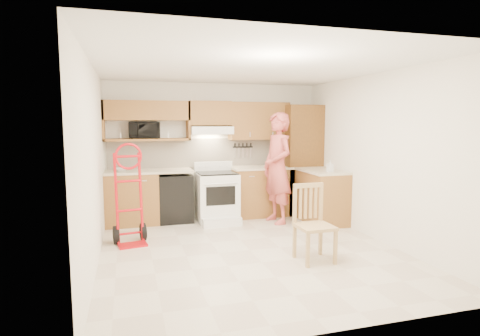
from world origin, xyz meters
name	(u,v)px	position (x,y,z in m)	size (l,w,h in m)	color
floor	(250,251)	(0.00, 0.00, -0.01)	(4.00, 4.50, 0.02)	beige
ceiling	(250,66)	(0.00, 0.00, 2.51)	(4.00, 4.50, 0.02)	white
wall_back	(214,150)	(0.00, 2.26, 1.25)	(4.00, 0.02, 2.50)	white
wall_front	(334,187)	(0.00, -2.26, 1.25)	(4.00, 0.02, 2.50)	white
wall_left	(93,166)	(-2.01, 0.00, 1.25)	(0.02, 4.50, 2.50)	white
wall_right	(378,157)	(2.01, 0.00, 1.25)	(0.02, 4.50, 2.50)	white
backsplash	(215,153)	(0.00, 2.23, 1.20)	(3.92, 0.03, 0.55)	beige
lower_cab_left	(132,199)	(-1.55, 1.95, 0.45)	(0.90, 0.60, 0.90)	brown
dishwasher	(175,198)	(-0.80, 1.95, 0.42)	(0.60, 0.60, 0.85)	black
lower_cab_right	(261,192)	(0.83, 1.95, 0.45)	(1.14, 0.60, 0.90)	brown
countertop_left	(149,171)	(-1.25, 1.95, 0.92)	(1.50, 0.63, 0.04)	#BBB199
countertop_right	(261,168)	(0.83, 1.95, 0.92)	(1.14, 0.63, 0.04)	#BBB199
cab_return_right	(322,197)	(1.70, 1.15, 0.45)	(0.60, 1.00, 0.90)	brown
countertop_return	(322,171)	(1.70, 1.15, 0.92)	(0.63, 1.00, 0.04)	#BBB199
pantry_tall	(301,160)	(1.65, 1.95, 1.05)	(0.70, 0.60, 2.10)	brown
upper_cab_left	(147,111)	(-1.25, 2.08, 1.98)	(1.50, 0.33, 0.34)	brown
upper_shelf_mw	(147,140)	(-1.25, 2.08, 1.47)	(1.50, 0.33, 0.04)	brown
upper_cab_center	(210,113)	(-0.12, 2.08, 1.94)	(0.76, 0.33, 0.44)	brown
upper_cab_right	(259,121)	(0.83, 2.08, 1.80)	(1.14, 0.33, 0.70)	brown
range_hood	(211,130)	(-0.12, 2.02, 1.63)	(0.76, 0.46, 0.14)	white
knife_strip	(243,150)	(0.55, 2.21, 1.24)	(0.40, 0.05, 0.29)	black
microwave	(144,130)	(-1.30, 2.08, 1.64)	(0.53, 0.36, 0.29)	black
range	(218,193)	(-0.08, 1.67, 0.53)	(0.71, 0.94, 1.05)	white
person	(277,168)	(0.93, 1.35, 0.98)	(0.71, 0.47, 1.95)	#BD4E49
hand_truck	(130,199)	(-1.59, 0.76, 0.67)	(0.53, 0.48, 1.33)	red
dining_chair	(315,224)	(0.67, -0.63, 0.49)	(0.44, 0.48, 0.98)	tan
soap_bottle	(330,166)	(1.70, 0.87, 1.04)	(0.09, 0.09, 0.20)	white
bowl	(121,170)	(-1.71, 1.95, 0.97)	(0.22, 0.22, 0.05)	white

